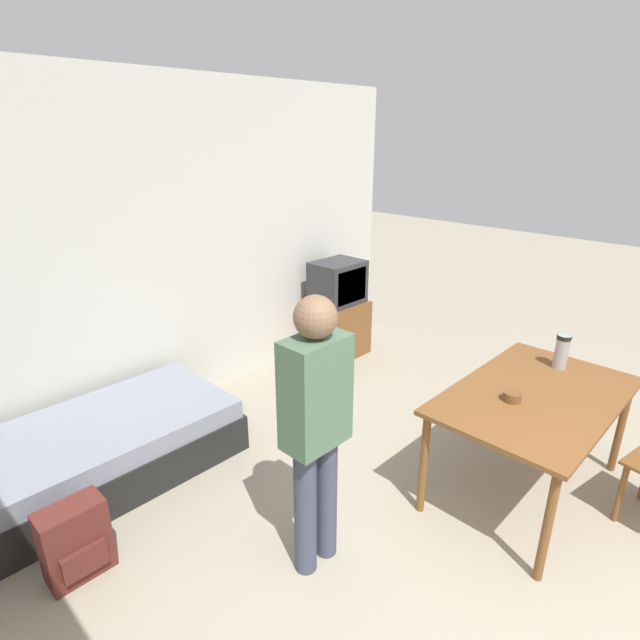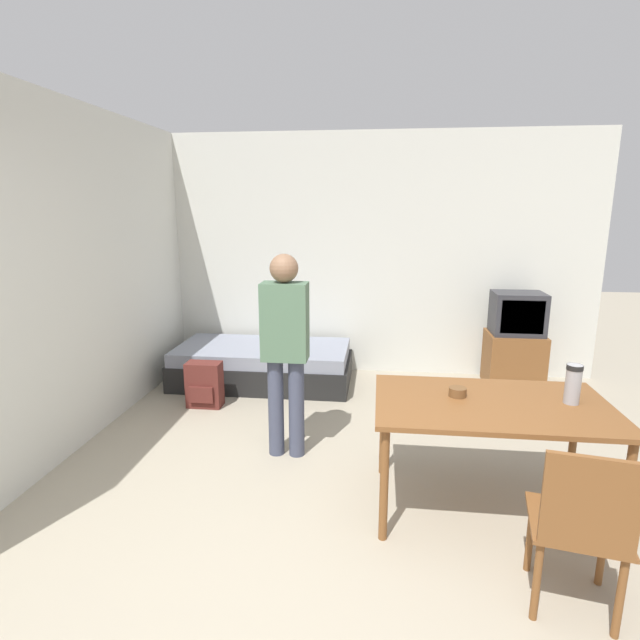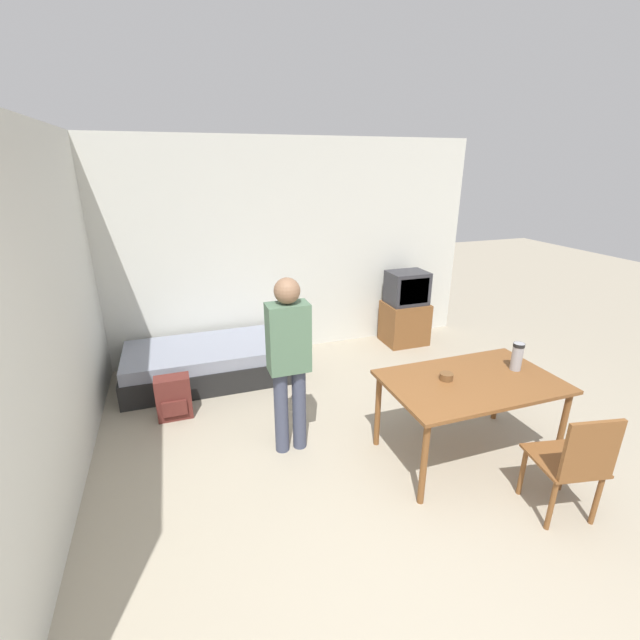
{
  "view_description": "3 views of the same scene",
  "coord_description": "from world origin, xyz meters",
  "px_view_note": "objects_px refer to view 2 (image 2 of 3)",
  "views": [
    {
      "loc": [
        -1.98,
        0.07,
        2.26
      ],
      "look_at": [
        0.21,
        2.21,
        1.1
      ],
      "focal_mm": 28.0,
      "sensor_mm": 36.0,
      "label": 1
    },
    {
      "loc": [
        0.22,
        -1.94,
        1.89
      ],
      "look_at": [
        -0.23,
        1.87,
        1.02
      ],
      "focal_mm": 28.0,
      "sensor_mm": 36.0,
      "label": 2
    },
    {
      "loc": [
        -1.25,
        -1.51,
        2.39
      ],
      "look_at": [
        0.02,
        2.2,
        0.94
      ],
      "focal_mm": 24.0,
      "sensor_mm": 36.0,
      "label": 3
    }
  ],
  "objects_px": {
    "dining_table": "(491,413)",
    "mate_bowl": "(458,392)",
    "thermos_flask": "(573,382)",
    "backpack": "(204,385)",
    "person_standing": "(285,343)",
    "daybed": "(263,364)",
    "wooden_chair": "(581,524)",
    "tv": "(515,343)"
  },
  "relations": [
    {
      "from": "dining_table",
      "to": "mate_bowl",
      "type": "height_order",
      "value": "mate_bowl"
    },
    {
      "from": "thermos_flask",
      "to": "backpack",
      "type": "distance_m",
      "value": 3.2
    },
    {
      "from": "backpack",
      "to": "thermos_flask",
      "type": "bearing_deg",
      "value": -26.09
    },
    {
      "from": "person_standing",
      "to": "backpack",
      "type": "height_order",
      "value": "person_standing"
    },
    {
      "from": "daybed",
      "to": "backpack",
      "type": "relative_size",
      "value": 4.29
    },
    {
      "from": "dining_table",
      "to": "thermos_flask",
      "type": "height_order",
      "value": "thermos_flask"
    },
    {
      "from": "dining_table",
      "to": "wooden_chair",
      "type": "distance_m",
      "value": 0.88
    },
    {
      "from": "backpack",
      "to": "daybed",
      "type": "bearing_deg",
      "value": 60.95
    },
    {
      "from": "wooden_chair",
      "to": "person_standing",
      "type": "distance_m",
      "value": 2.18
    },
    {
      "from": "tv",
      "to": "wooden_chair",
      "type": "height_order",
      "value": "tv"
    },
    {
      "from": "tv",
      "to": "thermos_flask",
      "type": "xyz_separation_m",
      "value": [
        -0.28,
        -2.33,
        0.38
      ]
    },
    {
      "from": "tv",
      "to": "person_standing",
      "type": "relative_size",
      "value": 0.65
    },
    {
      "from": "dining_table",
      "to": "mate_bowl",
      "type": "bearing_deg",
      "value": 159.25
    },
    {
      "from": "dining_table",
      "to": "person_standing",
      "type": "height_order",
      "value": "person_standing"
    },
    {
      "from": "daybed",
      "to": "mate_bowl",
      "type": "height_order",
      "value": "mate_bowl"
    },
    {
      "from": "tv",
      "to": "wooden_chair",
      "type": "xyz_separation_m",
      "value": [
        -0.52,
        -3.2,
        0.01
      ]
    },
    {
      "from": "dining_table",
      "to": "wooden_chair",
      "type": "xyz_separation_m",
      "value": [
        0.24,
        -0.83,
        -0.17
      ]
    },
    {
      "from": "person_standing",
      "to": "daybed",
      "type": "bearing_deg",
      "value": 109.32
    },
    {
      "from": "tv",
      "to": "mate_bowl",
      "type": "height_order",
      "value": "tv"
    },
    {
      "from": "tv",
      "to": "dining_table",
      "type": "distance_m",
      "value": 2.49
    },
    {
      "from": "wooden_chair",
      "to": "backpack",
      "type": "bearing_deg",
      "value": 138.94
    },
    {
      "from": "thermos_flask",
      "to": "dining_table",
      "type": "bearing_deg",
      "value": -175.1
    },
    {
      "from": "backpack",
      "to": "dining_table",
      "type": "bearing_deg",
      "value": -31.17
    },
    {
      "from": "dining_table",
      "to": "tv",
      "type": "bearing_deg",
      "value": 72.43
    },
    {
      "from": "person_standing",
      "to": "backpack",
      "type": "relative_size",
      "value": 3.54
    },
    {
      "from": "person_standing",
      "to": "wooden_chair",
      "type": "bearing_deg",
      "value": -40.82
    },
    {
      "from": "thermos_flask",
      "to": "tv",
      "type": "bearing_deg",
      "value": 83.13
    },
    {
      "from": "thermos_flask",
      "to": "backpack",
      "type": "xyz_separation_m",
      "value": [
        -2.82,
        1.38,
        -0.64
      ]
    },
    {
      "from": "daybed",
      "to": "tv",
      "type": "relative_size",
      "value": 1.86
    },
    {
      "from": "wooden_chair",
      "to": "thermos_flask",
      "type": "xyz_separation_m",
      "value": [
        0.23,
        0.87,
        0.37
      ]
    },
    {
      "from": "tv",
      "to": "mate_bowl",
      "type": "bearing_deg",
      "value": -112.42
    },
    {
      "from": "person_standing",
      "to": "dining_table",
      "type": "bearing_deg",
      "value": -22.39
    },
    {
      "from": "person_standing",
      "to": "mate_bowl",
      "type": "bearing_deg",
      "value": -22.66
    },
    {
      "from": "mate_bowl",
      "to": "wooden_chair",
      "type": "bearing_deg",
      "value": -64.47
    },
    {
      "from": "daybed",
      "to": "mate_bowl",
      "type": "distance_m",
      "value": 2.77
    },
    {
      "from": "dining_table",
      "to": "thermos_flask",
      "type": "bearing_deg",
      "value": 4.9
    },
    {
      "from": "wooden_chair",
      "to": "tv",
      "type": "bearing_deg",
      "value": 80.85
    },
    {
      "from": "wooden_chair",
      "to": "daybed",
      "type": "bearing_deg",
      "value": 126.12
    },
    {
      "from": "dining_table",
      "to": "daybed",
      "type": "bearing_deg",
      "value": 132.05
    },
    {
      "from": "tv",
      "to": "person_standing",
      "type": "height_order",
      "value": "person_standing"
    },
    {
      "from": "wooden_chair",
      "to": "mate_bowl",
      "type": "height_order",
      "value": "wooden_chair"
    },
    {
      "from": "tv",
      "to": "mate_bowl",
      "type": "relative_size",
      "value": 9.41
    }
  ]
}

